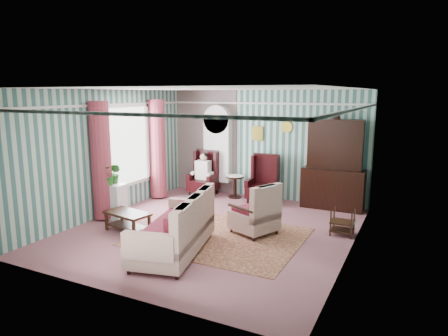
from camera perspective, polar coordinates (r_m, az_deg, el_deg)
The scene contains 17 objects.
floor at distance 8.44m, azimuth -1.58°, elevation -8.84°, with size 6.00×6.00×0.00m, color #804A53.
room_shell at distance 8.45m, azimuth -4.81°, elevation 5.12°, with size 5.53×6.02×2.91m.
bookcase at distance 11.23m, azimuth -0.92°, elevation 1.97°, with size 0.80×0.28×2.24m, color white.
dresser_hutch at distance 10.05m, azimuth 15.46°, elevation 0.90°, with size 1.50×0.56×2.36m, color black.
wingback_left at distance 11.09m, azimuth -2.99°, elevation -0.75°, with size 0.76×0.80×1.25m, color black.
wingback_right at distance 10.37m, azimuth 5.48°, elevation -1.60°, with size 0.76×0.80×1.25m, color black.
seated_woman at distance 11.10m, azimuth -2.98°, elevation -0.93°, with size 0.44×0.40×1.18m, color silver, non-canonical shape.
round_side_table at distance 10.90m, azimuth 1.55°, elevation -2.70°, with size 0.50×0.50×0.60m, color black.
nest_table at distance 8.42m, azimuth 16.57°, elevation -7.40°, with size 0.45×0.38×0.54m, color black.
plant_stand at distance 9.42m, azimuth -15.53°, elevation -4.61°, with size 0.55×0.35×0.80m, color white.
rug at distance 8.06m, azimuth -0.68°, elevation -9.76°, with size 3.20×2.60×0.01m, color #4D1F19.
sofa at distance 7.18m, azimuth -7.26°, elevation -8.19°, with size 2.17×0.88×1.02m, color beige.
floral_armchair at distance 8.14m, azimuth 4.35°, elevation -6.40°, with size 0.87×0.79×0.87m, color beige.
coffee_table at distance 8.52m, azimuth -13.61°, elevation -7.48°, with size 0.97×0.51×0.42m, color black.
potted_plant_a at distance 9.19m, azimuth -16.21°, elevation -1.00°, with size 0.41×0.36×0.46m, color #1E4A17.
potted_plant_b at distance 9.33m, azimuth -15.27°, elevation -0.79°, with size 0.25×0.20×0.45m, color #26531A.
potted_plant_c at distance 9.36m, azimuth -16.02°, elevation -0.97°, with size 0.22×0.22×0.40m, color #174B1B.
Camera 1 is at (3.73, -7.03, 2.82)m, focal length 32.00 mm.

